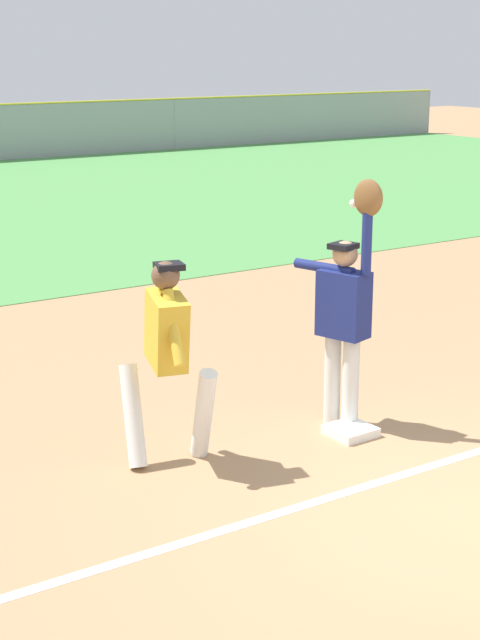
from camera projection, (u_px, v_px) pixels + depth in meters
ground_plane at (455, 512)px, 7.41m from camera, size 74.09×74.09×0.00m
first_base at (351, 431)px, 8.86m from camera, size 0.39×0.39×0.08m
fielder at (345, 308)px, 8.80m from camera, size 0.38×0.89×2.28m
runner at (167, 349)px, 8.03m from camera, size 0.76×0.84×1.72m
baseball at (354, 203)px, 8.53m from camera, size 0.07×0.07×0.07m
parked_car_silver at (49, 128)px, 33.34m from camera, size 4.53×2.38×1.25m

